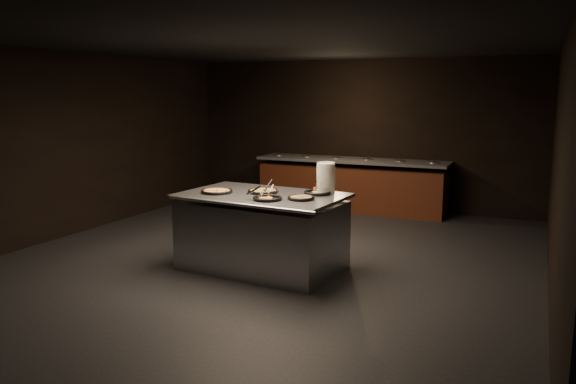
% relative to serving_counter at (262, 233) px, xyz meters
% --- Properties ---
extents(room, '(7.02, 8.02, 2.92)m').
position_rel_serving_counter_xyz_m(room, '(-0.11, 0.46, 0.98)').
color(room, black).
rests_on(room, ground).
extents(salad_bar, '(3.70, 0.83, 1.18)m').
position_rel_serving_counter_xyz_m(salad_bar, '(-0.11, 4.02, -0.03)').
color(salad_bar, '#571E14').
rests_on(salad_bar, ground).
extents(serving_counter, '(2.14, 1.46, 0.98)m').
position_rel_serving_counter_xyz_m(serving_counter, '(0.00, 0.00, 0.00)').
color(serving_counter, '#B0B2B7').
rests_on(serving_counter, ground).
extents(plate_stack, '(0.23, 0.23, 0.39)m').
position_rel_serving_counter_xyz_m(plate_stack, '(0.72, 0.40, 0.71)').
color(plate_stack, silver).
rests_on(plate_stack, serving_counter).
extents(pan_veggie_whole, '(0.41, 0.41, 0.04)m').
position_rel_serving_counter_xyz_m(pan_veggie_whole, '(-0.58, -0.15, 0.53)').
color(pan_veggie_whole, black).
rests_on(pan_veggie_whole, serving_counter).
extents(pan_cheese_whole, '(0.40, 0.40, 0.04)m').
position_rel_serving_counter_xyz_m(pan_cheese_whole, '(-0.03, 0.10, 0.53)').
color(pan_cheese_whole, black).
rests_on(pan_cheese_whole, serving_counter).
extents(pan_cheese_slices_a, '(0.35, 0.35, 0.04)m').
position_rel_serving_counter_xyz_m(pan_cheese_slices_a, '(0.64, 0.30, 0.53)').
color(pan_cheese_slices_a, black).
rests_on(pan_cheese_slices_a, serving_counter).
extents(pan_cheese_slices_b, '(0.36, 0.36, 0.04)m').
position_rel_serving_counter_xyz_m(pan_cheese_slices_b, '(0.24, -0.32, 0.53)').
color(pan_cheese_slices_b, black).
rests_on(pan_cheese_slices_b, serving_counter).
extents(pan_veggie_slices, '(0.33, 0.33, 0.04)m').
position_rel_serving_counter_xyz_m(pan_veggie_slices, '(0.60, -0.13, 0.53)').
color(pan_veggie_slices, black).
rests_on(pan_veggie_slices, serving_counter).
extents(server_left, '(0.10, 0.35, 0.16)m').
position_rel_serving_counter_xyz_m(server_left, '(0.06, 0.12, 0.60)').
color(server_left, '#B0B2B7').
rests_on(server_left, serving_counter).
extents(server_right, '(0.36, 0.14, 0.17)m').
position_rel_serving_counter_xyz_m(server_right, '(0.12, -0.38, 0.60)').
color(server_right, '#B0B2B7').
rests_on(server_right, serving_counter).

